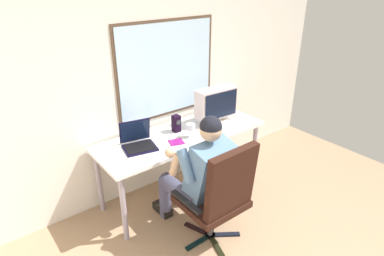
{
  "coord_description": "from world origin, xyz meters",
  "views": [
    {
      "loc": [
        -1.71,
        -0.45,
        2.28
      ],
      "look_at": [
        -0.04,
        1.7,
        0.99
      ],
      "focal_mm": 30.81,
      "sensor_mm": 36.0,
      "label": 1
    }
  ],
  "objects_px": {
    "crt_monitor": "(216,103)",
    "cd_case": "(176,142)",
    "desk": "(182,140)",
    "desk_speaker": "(176,123)",
    "person_seated": "(199,172)",
    "office_chair": "(221,193)",
    "laptop": "(138,140)",
    "wine_glass": "(191,128)"
  },
  "relations": [
    {
      "from": "desk",
      "to": "laptop",
      "type": "relative_size",
      "value": 5.13
    },
    {
      "from": "office_chair",
      "to": "laptop",
      "type": "relative_size",
      "value": 2.9
    },
    {
      "from": "desk",
      "to": "person_seated",
      "type": "xyz_separation_m",
      "value": [
        -0.21,
        -0.56,
        -0.04
      ]
    },
    {
      "from": "laptop",
      "to": "wine_glass",
      "type": "distance_m",
      "value": 0.55
    },
    {
      "from": "cd_case",
      "to": "office_chair",
      "type": "bearing_deg",
      "value": -93.79
    },
    {
      "from": "person_seated",
      "to": "office_chair",
      "type": "bearing_deg",
      "value": -89.26
    },
    {
      "from": "person_seated",
      "to": "crt_monitor",
      "type": "xyz_separation_m",
      "value": [
        0.7,
        0.58,
        0.33
      ]
    },
    {
      "from": "office_chair",
      "to": "crt_monitor",
      "type": "bearing_deg",
      "value": 51.05
    },
    {
      "from": "crt_monitor",
      "to": "laptop",
      "type": "height_order",
      "value": "crt_monitor"
    },
    {
      "from": "desk",
      "to": "wine_glass",
      "type": "height_order",
      "value": "wine_glass"
    },
    {
      "from": "laptop",
      "to": "person_seated",
      "type": "bearing_deg",
      "value": -64.96
    },
    {
      "from": "wine_glass",
      "to": "person_seated",
      "type": "bearing_deg",
      "value": -118.58
    },
    {
      "from": "person_seated",
      "to": "wine_glass",
      "type": "xyz_separation_m",
      "value": [
        0.24,
        0.44,
        0.21
      ]
    },
    {
      "from": "laptop",
      "to": "cd_case",
      "type": "bearing_deg",
      "value": -27.53
    },
    {
      "from": "person_seated",
      "to": "laptop",
      "type": "xyz_separation_m",
      "value": [
        -0.28,
        0.61,
        0.17
      ]
    },
    {
      "from": "person_seated",
      "to": "desk_speaker",
      "type": "xyz_separation_m",
      "value": [
        0.2,
        0.64,
        0.2
      ]
    },
    {
      "from": "laptop",
      "to": "cd_case",
      "type": "xyz_separation_m",
      "value": [
        0.33,
        -0.17,
        -0.06
      ]
    },
    {
      "from": "crt_monitor",
      "to": "cd_case",
      "type": "xyz_separation_m",
      "value": [
        -0.65,
        -0.15,
        -0.21
      ]
    },
    {
      "from": "office_chair",
      "to": "wine_glass",
      "type": "relative_size",
      "value": 7.09
    },
    {
      "from": "desk",
      "to": "office_chair",
      "type": "distance_m",
      "value": 0.87
    },
    {
      "from": "cd_case",
      "to": "wine_glass",
      "type": "bearing_deg",
      "value": 2.46
    },
    {
      "from": "person_seated",
      "to": "cd_case",
      "type": "relative_size",
      "value": 7.15
    },
    {
      "from": "desk",
      "to": "desk_speaker",
      "type": "xyz_separation_m",
      "value": [
        -0.01,
        0.08,
        0.16
      ]
    },
    {
      "from": "office_chair",
      "to": "desk_speaker",
      "type": "xyz_separation_m",
      "value": [
        0.2,
        0.93,
        0.27
      ]
    },
    {
      "from": "office_chair",
      "to": "laptop",
      "type": "height_order",
      "value": "office_chair"
    },
    {
      "from": "office_chair",
      "to": "desk",
      "type": "bearing_deg",
      "value": 76.08
    },
    {
      "from": "crt_monitor",
      "to": "desk_speaker",
      "type": "distance_m",
      "value": 0.52
    },
    {
      "from": "person_seated",
      "to": "wine_glass",
      "type": "distance_m",
      "value": 0.54
    },
    {
      "from": "crt_monitor",
      "to": "cd_case",
      "type": "bearing_deg",
      "value": -167.29
    },
    {
      "from": "office_chair",
      "to": "cd_case",
      "type": "height_order",
      "value": "office_chair"
    },
    {
      "from": "desk",
      "to": "desk_speaker",
      "type": "bearing_deg",
      "value": 97.78
    },
    {
      "from": "wine_glass",
      "to": "desk_speaker",
      "type": "relative_size",
      "value": 0.81
    },
    {
      "from": "office_chair",
      "to": "person_seated",
      "type": "height_order",
      "value": "person_seated"
    },
    {
      "from": "wine_glass",
      "to": "desk",
      "type": "bearing_deg",
      "value": 103.39
    },
    {
      "from": "desk",
      "to": "cd_case",
      "type": "bearing_deg",
      "value": -142.45
    },
    {
      "from": "desk_speaker",
      "to": "desk",
      "type": "bearing_deg",
      "value": -82.22
    },
    {
      "from": "cd_case",
      "to": "crt_monitor",
      "type": "bearing_deg",
      "value": 12.71
    },
    {
      "from": "laptop",
      "to": "wine_glass",
      "type": "height_order",
      "value": "laptop"
    },
    {
      "from": "desk",
      "to": "desk_speaker",
      "type": "distance_m",
      "value": 0.18
    },
    {
      "from": "desk_speaker",
      "to": "crt_monitor",
      "type": "bearing_deg",
      "value": -6.92
    },
    {
      "from": "office_chair",
      "to": "wine_glass",
      "type": "bearing_deg",
      "value": 71.98
    },
    {
      "from": "person_seated",
      "to": "crt_monitor",
      "type": "distance_m",
      "value": 0.97
    }
  ]
}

